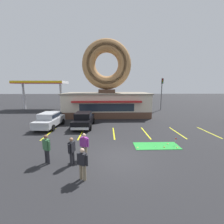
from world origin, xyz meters
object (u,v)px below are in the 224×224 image
object	(u,v)px
putting_flag_pin	(175,140)
pedestrian_blue_sweater_man	(84,145)
traffic_light_pole	(162,90)
trash_bin	(60,116)
pedestrian_leather_jacket_man	(82,163)
car_silver	(50,119)
car_black	(84,119)
golf_ball	(155,147)
pedestrian_clipboard_woman	(72,150)
pedestrian_hooded_kid	(47,148)

from	to	relation	value
putting_flag_pin	pedestrian_blue_sweater_man	xyz separation A→B (m)	(-6.36, -1.79, 0.43)
pedestrian_blue_sweater_man	traffic_light_pole	distance (m)	21.80
trash_bin	pedestrian_leather_jacket_man	bearing A→B (deg)	-68.75
putting_flag_pin	traffic_light_pole	bearing A→B (deg)	73.86
car_silver	trash_bin	size ratio (longest dim) A/B	4.77
car_black	traffic_light_pole	distance (m)	16.99
putting_flag_pin	pedestrian_leather_jacket_man	size ratio (longest dim) A/B	0.36
pedestrian_leather_jacket_man	car_black	bearing A→B (deg)	98.62
golf_ball	car_black	xyz separation A→B (m)	(-5.97, 5.67, 0.82)
pedestrian_clipboard_woman	trash_bin	size ratio (longest dim) A/B	1.61
car_black	pedestrian_clipboard_woman	world-z (taller)	car_black
putting_flag_pin	traffic_light_pole	distance (m)	17.69
golf_ball	putting_flag_pin	size ratio (longest dim) A/B	0.08
golf_ball	trash_bin	bearing A→B (deg)	135.69
car_black	pedestrian_leather_jacket_man	world-z (taller)	car_black
car_black	traffic_light_pole	bearing A→B (deg)	42.45
golf_ball	trash_bin	xyz separation A→B (m)	(-9.62, 9.39, 0.45)
golf_ball	pedestrian_leather_jacket_man	distance (m)	5.87
pedestrian_clipboard_woman	car_black	bearing A→B (deg)	94.30
pedestrian_blue_sweater_man	pedestrian_clipboard_woman	world-z (taller)	pedestrian_blue_sweater_man
pedestrian_blue_sweater_man	pedestrian_leather_jacket_man	size ratio (longest dim) A/B	1.02
trash_bin	car_black	bearing A→B (deg)	-45.55
pedestrian_hooded_kid	traffic_light_pole	xyz separation A→B (m)	(13.20, 19.02, 2.78)
putting_flag_pin	trash_bin	xyz separation A→B (m)	(-11.18, 9.12, 0.06)
golf_ball	pedestrian_leather_jacket_man	xyz separation A→B (m)	(-4.56, -3.62, 0.80)
pedestrian_blue_sweater_man	pedestrian_clipboard_woman	size ratio (longest dim) A/B	1.00
pedestrian_hooded_kid	trash_bin	xyz separation A→B (m)	(-2.81, 11.43, -0.43)
pedestrian_leather_jacket_man	traffic_light_pole	distance (m)	23.49
pedestrian_blue_sweater_man	pedestrian_leather_jacket_man	bearing A→B (deg)	-83.53
car_black	pedestrian_clipboard_woman	size ratio (longest dim) A/B	2.93
traffic_light_pole	pedestrian_leather_jacket_man	bearing A→B (deg)	-118.01
putting_flag_pin	pedestrian_hooded_kid	xyz separation A→B (m)	(-8.37, -2.32, 0.49)
putting_flag_pin	trash_bin	bearing A→B (deg)	140.80
golf_ball	pedestrian_leather_jacket_man	size ratio (longest dim) A/B	0.03
golf_ball	putting_flag_pin	world-z (taller)	putting_flag_pin
putting_flag_pin	pedestrian_clipboard_woman	world-z (taller)	pedestrian_clipboard_woman
traffic_light_pole	pedestrian_blue_sweater_man	bearing A→B (deg)	-121.18
pedestrian_leather_jacket_man	pedestrian_clipboard_woman	distance (m)	1.60
car_black	pedestrian_hooded_kid	world-z (taller)	pedestrian_hooded_kid
car_black	pedestrian_leather_jacket_man	bearing A→B (deg)	-81.38
pedestrian_clipboard_woman	traffic_light_pole	world-z (taller)	traffic_light_pole
pedestrian_leather_jacket_man	car_silver	bearing A→B (deg)	118.42
pedestrian_leather_jacket_man	putting_flag_pin	bearing A→B (deg)	32.41
pedestrian_clipboard_woman	putting_flag_pin	bearing A→B (deg)	19.87
pedestrian_leather_jacket_man	pedestrian_clipboard_woman	xyz separation A→B (m)	(-0.81, 1.38, 0.01)
pedestrian_blue_sweater_man	pedestrian_hooded_kid	size ratio (longest dim) A/B	0.94
putting_flag_pin	pedestrian_leather_jacket_man	xyz separation A→B (m)	(-6.12, -3.89, 0.41)
golf_ball	putting_flag_pin	distance (m)	1.63
car_black	pedestrian_leather_jacket_man	size ratio (longest dim) A/B	2.97
golf_ball	pedestrian_clipboard_woman	size ratio (longest dim) A/B	0.03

